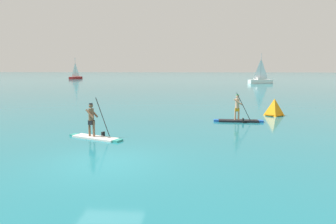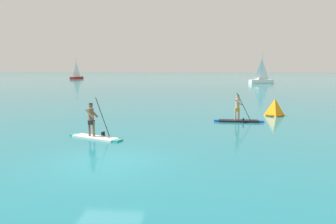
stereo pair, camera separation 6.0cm
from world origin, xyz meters
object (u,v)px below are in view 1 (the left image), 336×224
at_px(paddleboarder_mid_center, 94,130).
at_px(sailboat_left_horizon, 76,76).
at_px(race_marker_buoy, 274,108).
at_px(sailboat_right_horizon, 260,80).
at_px(paddleboarder_far_right, 238,116).

relative_size(paddleboarder_mid_center, sailboat_left_horizon, 0.46).
xyz_separation_m(race_marker_buoy, sailboat_right_horizon, (8.23, 47.26, 0.27)).
height_order(race_marker_buoy, sailboat_left_horizon, sailboat_left_horizon).
bearing_deg(paddleboarder_mid_center, paddleboarder_far_right, 58.29).
relative_size(paddleboarder_far_right, sailboat_right_horizon, 0.48).
relative_size(sailboat_left_horizon, sailboat_right_horizon, 0.99).
height_order(paddleboarder_mid_center, paddleboarder_far_right, paddleboarder_mid_center).
xyz_separation_m(paddleboarder_mid_center, sailboat_left_horizon, (-31.71, 78.38, 0.35)).
bearing_deg(sailboat_left_horizon, paddleboarder_mid_center, -149.35).
relative_size(race_marker_buoy, sailboat_left_horizon, 0.20).
bearing_deg(paddleboarder_mid_center, sailboat_right_horizon, 94.13).
distance_m(paddleboarder_far_right, sailboat_right_horizon, 51.44).
height_order(paddleboarder_far_right, race_marker_buoy, paddleboarder_far_right).
distance_m(race_marker_buoy, sailboat_right_horizon, 47.97).
bearing_deg(paddleboarder_far_right, paddleboarder_mid_center, -143.75).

